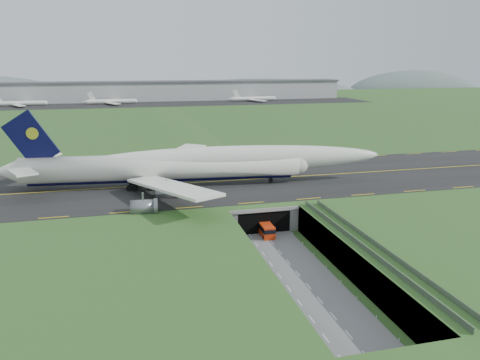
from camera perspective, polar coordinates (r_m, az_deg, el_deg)
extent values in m
plane|color=#2A4F1F|center=(97.73, 4.33, -8.19)|extent=(900.00, 900.00, 0.00)
cube|color=gray|center=(96.62, 4.36, -6.55)|extent=(800.00, 800.00, 6.00)
cube|color=slate|center=(91.19, 5.82, -9.87)|extent=(12.00, 75.00, 0.20)
cube|color=black|center=(125.97, -0.30, -0.04)|extent=(800.00, 44.00, 0.18)
cube|color=gray|center=(113.06, 1.38, -2.04)|extent=(16.00, 22.00, 1.00)
cube|color=gray|center=(112.22, -2.09, -3.51)|extent=(2.00, 22.00, 6.00)
cube|color=gray|center=(115.76, 4.72, -2.99)|extent=(2.00, 22.00, 6.00)
cube|color=black|center=(109.37, 2.06, -4.27)|extent=(12.00, 12.00, 5.00)
cube|color=#A8A8A3|center=(102.89, 3.00, -3.67)|extent=(17.00, 0.50, 0.80)
cube|color=#A8A8A3|center=(84.14, 15.63, -8.27)|extent=(3.00, 53.00, 0.50)
cube|color=gray|center=(83.21, 14.82, -7.92)|extent=(0.06, 53.00, 1.00)
cube|color=gray|center=(84.54, 16.50, -7.68)|extent=(0.06, 53.00, 1.00)
cylinder|color=#A8A8A3|center=(69.69, 24.46, -16.83)|extent=(0.90, 0.90, 5.60)
cylinder|color=#A8A8A3|center=(78.07, 18.95, -12.80)|extent=(0.90, 0.90, 5.60)
cylinder|color=#A8A8A3|center=(87.29, 14.69, -9.50)|extent=(0.90, 0.90, 5.60)
cylinder|color=#A8A8A3|center=(97.13, 11.32, -6.81)|extent=(0.90, 0.90, 5.60)
cylinder|color=white|center=(120.13, -9.30, 1.61)|extent=(69.85, 13.62, 6.55)
sphere|color=white|center=(124.24, 6.95, 2.12)|extent=(7.04, 7.04, 6.41)
cone|color=white|center=(126.83, -26.64, 0.93)|extent=(7.76, 6.92, 6.22)
ellipsoid|color=white|center=(120.83, -0.39, 2.59)|extent=(77.20, 13.86, 6.87)
ellipsoid|color=black|center=(123.81, 6.50, 2.48)|extent=(4.85, 3.32, 2.29)
cylinder|color=black|center=(120.71, -9.25, 0.43)|extent=(66.00, 9.49, 2.75)
cube|color=white|center=(136.32, -8.31, 2.72)|extent=(23.76, 29.03, 2.75)
cube|color=white|center=(131.92, -23.18, 2.45)|extent=(10.10, 11.91, 1.05)
cube|color=white|center=(104.45, -8.30, -0.86)|extent=(19.07, 30.90, 2.75)
cube|color=white|center=(117.50, -25.03, 0.91)|extent=(8.51, 12.16, 1.05)
cube|color=black|center=(123.48, -24.11, 4.52)|extent=(13.00, 1.94, 14.47)
cylinder|color=yellow|center=(123.12, -23.96, 5.23)|extent=(2.92, 1.00, 2.86)
cylinder|color=slate|center=(130.52, -8.83, 0.76)|extent=(5.64, 3.90, 3.38)
cylinder|color=slate|center=(141.15, -10.76, 1.70)|extent=(5.64, 3.90, 3.38)
cylinder|color=slate|center=(111.72, -8.91, -1.56)|extent=(5.64, 3.90, 3.38)
cylinder|color=slate|center=(101.65, -11.70, -3.30)|extent=(5.64, 3.90, 3.38)
cylinder|color=black|center=(123.69, 3.77, -0.03)|extent=(1.17, 0.62, 1.13)
cube|color=black|center=(121.36, -11.39, -0.49)|extent=(6.84, 7.75, 1.43)
cube|color=red|center=(103.19, 3.15, -6.01)|extent=(2.55, 6.68, 2.66)
cube|color=black|center=(103.01, 3.15, -5.73)|extent=(2.61, 6.77, 0.89)
cube|color=black|center=(103.58, 3.14, -6.59)|extent=(2.37, 6.23, 0.44)
cylinder|color=black|center=(101.27, 2.87, -7.04)|extent=(0.32, 0.80, 0.80)
cylinder|color=black|center=(105.25, 2.19, -6.19)|extent=(0.32, 0.80, 0.80)
cylinder|color=black|center=(101.90, 4.12, -6.92)|extent=(0.32, 0.80, 0.80)
cylinder|color=black|center=(105.86, 3.40, -6.08)|extent=(0.32, 0.80, 0.80)
cube|color=#B2B2B2|center=(387.38, -9.83, 10.61)|extent=(300.00, 22.00, 15.00)
cube|color=#4C4C51|center=(386.99, -9.88, 11.72)|extent=(302.00, 24.00, 1.20)
cube|color=black|center=(358.10, -9.41, 9.16)|extent=(320.00, 50.00, 0.08)
cylinder|color=white|center=(368.63, -25.28, 8.46)|extent=(34.00, 3.20, 3.20)
cylinder|color=white|center=(361.85, -15.40, 9.22)|extent=(34.00, 3.20, 3.20)
cylinder|color=white|center=(375.46, 1.65, 9.89)|extent=(34.00, 3.20, 3.20)
ellipsoid|color=slate|center=(538.20, 2.17, 9.94)|extent=(260.00, 91.00, 44.00)
ellipsoid|color=slate|center=(623.84, 20.38, 9.67)|extent=(180.00, 63.00, 60.00)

